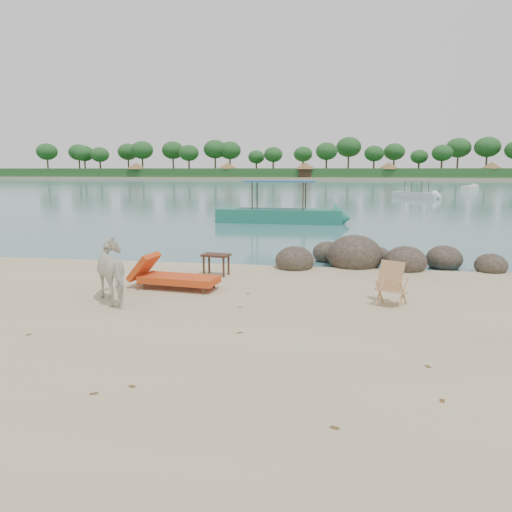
{
  "coord_description": "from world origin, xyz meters",
  "views": [
    {
      "loc": [
        2.01,
        -8.2,
        2.8
      ],
      "look_at": [
        0.31,
        2.0,
        1.0
      ],
      "focal_mm": 35.0,
      "sensor_mm": 36.0,
      "label": 1
    }
  ],
  "objects_px": {
    "boat_near": "(279,188)",
    "lounge_chair": "(179,276)",
    "deck_chair": "(392,286)",
    "cow": "(116,272)",
    "side_table": "(216,266)",
    "boulders": "(371,259)"
  },
  "relations": [
    {
      "from": "lounge_chair",
      "to": "boulders",
      "type": "bearing_deg",
      "value": 46.4
    },
    {
      "from": "boulders",
      "to": "side_table",
      "type": "height_order",
      "value": "boulders"
    },
    {
      "from": "boulders",
      "to": "lounge_chair",
      "type": "distance_m",
      "value": 5.94
    },
    {
      "from": "cow",
      "to": "boat_near",
      "type": "distance_m",
      "value": 17.14
    },
    {
      "from": "boulders",
      "to": "boat_near",
      "type": "bearing_deg",
      "value": 109.02
    },
    {
      "from": "cow",
      "to": "side_table",
      "type": "relative_size",
      "value": 2.23
    },
    {
      "from": "side_table",
      "to": "cow",
      "type": "bearing_deg",
      "value": -106.88
    },
    {
      "from": "boulders",
      "to": "boat_near",
      "type": "height_order",
      "value": "boat_near"
    },
    {
      "from": "lounge_chair",
      "to": "cow",
      "type": "bearing_deg",
      "value": -119.83
    },
    {
      "from": "boulders",
      "to": "boat_near",
      "type": "relative_size",
      "value": 0.85
    },
    {
      "from": "cow",
      "to": "lounge_chair",
      "type": "xyz_separation_m",
      "value": [
        0.96,
        1.26,
        -0.32
      ]
    },
    {
      "from": "boulders",
      "to": "cow",
      "type": "height_order",
      "value": "cow"
    },
    {
      "from": "cow",
      "to": "boat_near",
      "type": "bearing_deg",
      "value": -137.83
    },
    {
      "from": "boulders",
      "to": "deck_chair",
      "type": "distance_m",
      "value": 4.39
    },
    {
      "from": "cow",
      "to": "side_table",
      "type": "height_order",
      "value": "cow"
    },
    {
      "from": "lounge_chair",
      "to": "deck_chair",
      "type": "distance_m",
      "value": 4.81
    },
    {
      "from": "cow",
      "to": "side_table",
      "type": "xyz_separation_m",
      "value": [
        1.45,
        2.89,
        -0.38
      ]
    },
    {
      "from": "deck_chair",
      "to": "boat_near",
      "type": "bearing_deg",
      "value": 134.12
    },
    {
      "from": "lounge_chair",
      "to": "deck_chair",
      "type": "xyz_separation_m",
      "value": [
        4.77,
        -0.66,
        0.1
      ]
    },
    {
      "from": "cow",
      "to": "lounge_chair",
      "type": "bearing_deg",
      "value": -170.41
    },
    {
      "from": "boulders",
      "to": "lounge_chair",
      "type": "relative_size",
      "value": 2.79
    },
    {
      "from": "boat_near",
      "to": "lounge_chair",
      "type": "bearing_deg",
      "value": -90.57
    }
  ]
}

